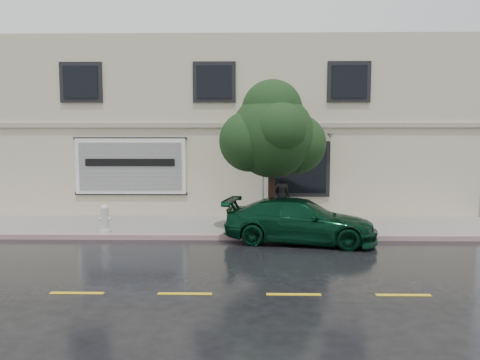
{
  "coord_description": "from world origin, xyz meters",
  "views": [
    {
      "loc": [
        1.29,
        -12.68,
        3.18
      ],
      "look_at": [
        1.01,
        2.2,
        1.79
      ],
      "focal_mm": 35.0,
      "sensor_mm": 36.0,
      "label": 1
    }
  ],
  "objects_px": {
    "street_tree": "(272,136)",
    "fire_hydrant": "(105,219)",
    "pedestrian": "(282,196)",
    "car": "(300,221)"
  },
  "relations": [
    {
      "from": "pedestrian",
      "to": "fire_hydrant",
      "type": "height_order",
      "value": "pedestrian"
    },
    {
      "from": "street_tree",
      "to": "pedestrian",
      "type": "bearing_deg",
      "value": 77.06
    },
    {
      "from": "car",
      "to": "pedestrian",
      "type": "xyz_separation_m",
      "value": [
        -0.3,
        3.4,
        0.3
      ]
    },
    {
      "from": "street_tree",
      "to": "fire_hydrant",
      "type": "relative_size",
      "value": 4.99
    },
    {
      "from": "car",
      "to": "fire_hydrant",
      "type": "bearing_deg",
      "value": 95.85
    },
    {
      "from": "car",
      "to": "fire_hydrant",
      "type": "distance_m",
      "value": 6.11
    },
    {
      "from": "car",
      "to": "pedestrian",
      "type": "bearing_deg",
      "value": 16.55
    },
    {
      "from": "street_tree",
      "to": "fire_hydrant",
      "type": "xyz_separation_m",
      "value": [
        -5.29,
        -0.67,
        -2.62
      ]
    },
    {
      "from": "pedestrian",
      "to": "street_tree",
      "type": "bearing_deg",
      "value": 82.73
    },
    {
      "from": "pedestrian",
      "to": "street_tree",
      "type": "xyz_separation_m",
      "value": [
        -0.49,
        -2.13,
        2.24
      ]
    }
  ]
}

